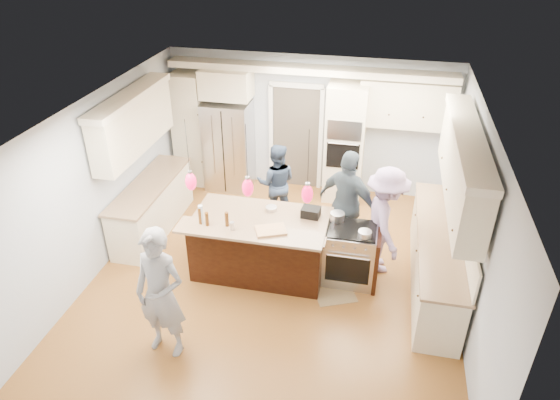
# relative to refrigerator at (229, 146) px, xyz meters

# --- Properties ---
(ground_plane) EXTENTS (6.00, 6.00, 0.00)m
(ground_plane) POSITION_rel_refrigerator_xyz_m (1.55, -2.64, -0.90)
(ground_plane) COLOR #9F652B
(ground_plane) RESTS_ON ground
(room_shell) EXTENTS (5.54, 6.04, 2.72)m
(room_shell) POSITION_rel_refrigerator_xyz_m (1.55, -2.64, 0.92)
(room_shell) COLOR #B2BCC6
(room_shell) RESTS_ON ground
(refrigerator) EXTENTS (0.90, 0.70, 1.80)m
(refrigerator) POSITION_rel_refrigerator_xyz_m (0.00, 0.00, 0.00)
(refrigerator) COLOR #B7B7BC
(refrigerator) RESTS_ON ground
(oven_column) EXTENTS (0.72, 0.69, 2.30)m
(oven_column) POSITION_rel_refrigerator_xyz_m (2.30, 0.03, 0.25)
(oven_column) COLOR beige
(oven_column) RESTS_ON ground
(back_upper_cabinets) EXTENTS (5.30, 0.61, 2.54)m
(back_upper_cabinets) POSITION_rel_refrigerator_xyz_m (0.80, 0.12, 0.77)
(back_upper_cabinets) COLOR beige
(back_upper_cabinets) RESTS_ON ground
(right_counter_run) EXTENTS (0.64, 3.10, 2.51)m
(right_counter_run) POSITION_rel_refrigerator_xyz_m (3.99, -2.34, 0.16)
(right_counter_run) COLOR beige
(right_counter_run) RESTS_ON ground
(left_cabinets) EXTENTS (0.64, 2.30, 2.51)m
(left_cabinets) POSITION_rel_refrigerator_xyz_m (-0.89, -1.84, 0.16)
(left_cabinets) COLOR beige
(left_cabinets) RESTS_ON ground
(kitchen_island) EXTENTS (2.10, 1.46, 1.12)m
(kitchen_island) POSITION_rel_refrigerator_xyz_m (1.30, -2.57, -0.42)
(kitchen_island) COLOR black
(kitchen_island) RESTS_ON ground
(island_range) EXTENTS (0.82, 0.71, 0.92)m
(island_range) POSITION_rel_refrigerator_xyz_m (2.71, -2.49, -0.44)
(island_range) COLOR #B7B7BC
(island_range) RESTS_ON ground
(pendant_lights) EXTENTS (1.75, 0.15, 1.03)m
(pendant_lights) POSITION_rel_refrigerator_xyz_m (1.30, -3.15, 0.90)
(pendant_lights) COLOR black
(pendant_lights) RESTS_ON ground
(person_bar_end) EXTENTS (0.72, 0.52, 1.83)m
(person_bar_end) POSITION_rel_refrigerator_xyz_m (0.52, -4.44, 0.01)
(person_bar_end) COLOR gray
(person_bar_end) RESTS_ON ground
(person_far_left) EXTENTS (0.80, 0.67, 1.49)m
(person_far_left) POSITION_rel_refrigerator_xyz_m (1.21, -1.04, -0.16)
(person_far_left) COLOR #2B3B54
(person_far_left) RESTS_ON ground
(person_far_right) EXTENTS (1.15, 0.91, 1.82)m
(person_far_right) POSITION_rel_refrigerator_xyz_m (2.55, -1.79, 0.01)
(person_far_right) COLOR #42525C
(person_far_right) RESTS_ON ground
(person_range_side) EXTENTS (0.93, 1.27, 1.76)m
(person_range_side) POSITION_rel_refrigerator_xyz_m (3.15, -2.11, -0.02)
(person_range_side) COLOR #A085B3
(person_range_side) RESTS_ON ground
(floor_rug) EXTENTS (0.88, 1.01, 0.01)m
(floor_rug) POSITION_rel_refrigerator_xyz_m (2.46, -2.76, -0.89)
(floor_rug) COLOR olive
(floor_rug) RESTS_ON ground
(water_bottle) EXTENTS (0.08, 0.08, 0.29)m
(water_bottle) POSITION_rel_refrigerator_xyz_m (0.59, -3.12, 0.37)
(water_bottle) COLOR silver
(water_bottle) RESTS_ON kitchen_island
(beer_bottle_a) EXTENTS (0.07, 0.07, 0.26)m
(beer_bottle_a) POSITION_rel_refrigerator_xyz_m (0.58, -3.12, 0.35)
(beer_bottle_a) COLOR #4A290D
(beer_bottle_a) RESTS_ON kitchen_island
(beer_bottle_b) EXTENTS (0.06, 0.06, 0.21)m
(beer_bottle_b) POSITION_rel_refrigerator_xyz_m (0.69, -3.15, 0.33)
(beer_bottle_b) COLOR #4A290D
(beer_bottle_b) RESTS_ON kitchen_island
(beer_bottle_c) EXTENTS (0.06, 0.06, 0.22)m
(beer_bottle_c) POSITION_rel_refrigerator_xyz_m (0.96, -3.10, 0.33)
(beer_bottle_c) COLOR #4A290D
(beer_bottle_c) RESTS_ON kitchen_island
(drink_can) EXTENTS (0.08, 0.08, 0.12)m
(drink_can) POSITION_rel_refrigerator_xyz_m (1.06, -3.18, 0.28)
(drink_can) COLOR #B7B7BC
(drink_can) RESTS_ON kitchen_island
(cutting_board) EXTENTS (0.50, 0.44, 0.03)m
(cutting_board) POSITION_rel_refrigerator_xyz_m (1.60, -3.11, 0.24)
(cutting_board) COLOR tan
(cutting_board) RESTS_ON kitchen_island
(pot_large) EXTENTS (0.22, 0.22, 0.13)m
(pot_large) POSITION_rel_refrigerator_xyz_m (2.44, -2.31, 0.08)
(pot_large) COLOR #B7B7BC
(pot_large) RESTS_ON island_range
(pot_small) EXTENTS (0.19, 0.19, 0.10)m
(pot_small) POSITION_rel_refrigerator_xyz_m (2.88, -2.67, 0.07)
(pot_small) COLOR #B7B7BC
(pot_small) RESTS_ON island_range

